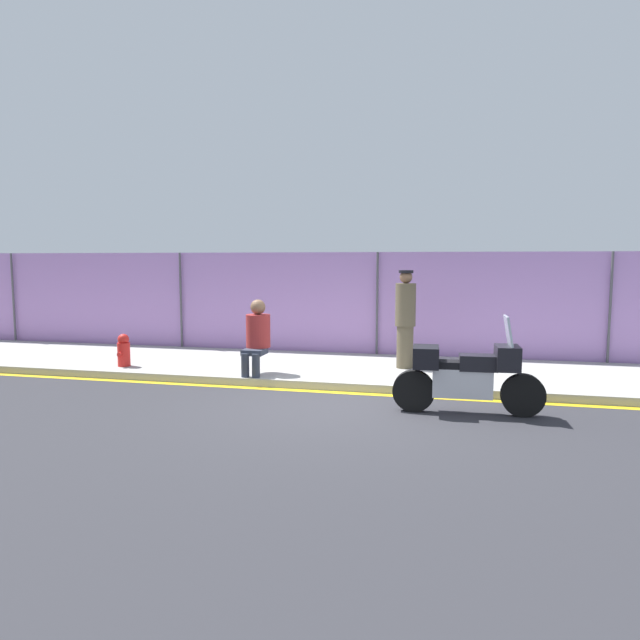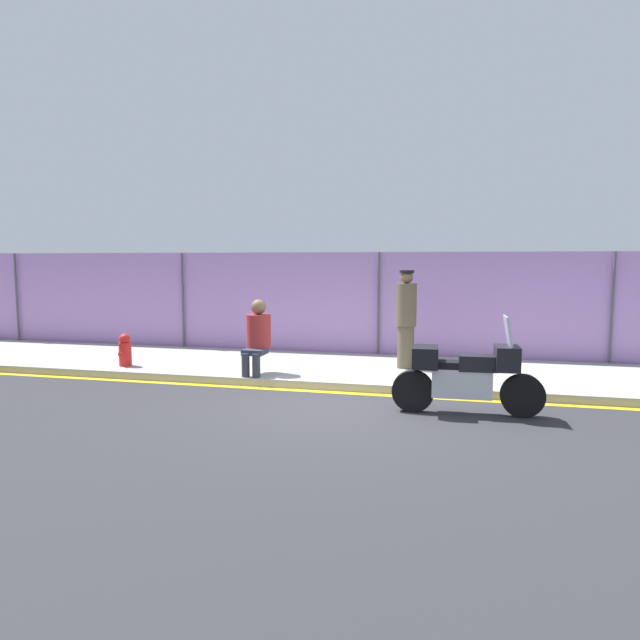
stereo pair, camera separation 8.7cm
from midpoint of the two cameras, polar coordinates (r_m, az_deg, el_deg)
The scene contains 8 objects.
ground_plane at distance 8.72m, azimuth 1.93°, elevation -8.46°, with size 120.00×120.00×0.00m, color #2D2D33.
sidewalk at distance 11.02m, azimuth 4.39°, elevation -5.05°, with size 34.40×3.11×0.14m.
curb_paint_stripe at distance 9.45m, azimuth 2.84°, elevation -7.31°, with size 34.40×0.18×0.01m.
storefront_fence at distance 12.48m, azimuth 5.59°, elevation 1.37°, with size 32.68×0.17×2.35m.
motorcycle at distance 8.34m, azimuth 14.14°, elevation -5.32°, with size 2.12×0.55×1.41m.
officer_standing at distance 10.85m, azimuth 8.30°, elevation 0.19°, with size 0.38×0.38×1.85m.
person_seated_on_curb at distance 10.30m, azimuth -6.55°, elevation -1.33°, with size 0.44×0.71×1.34m.
fire_hydrant at distance 11.64m, azimuth -19.24°, elevation -2.88°, with size 0.24×0.30×0.63m.
Camera 1 is at (1.61, -8.29, 2.18)m, focal length 32.00 mm.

